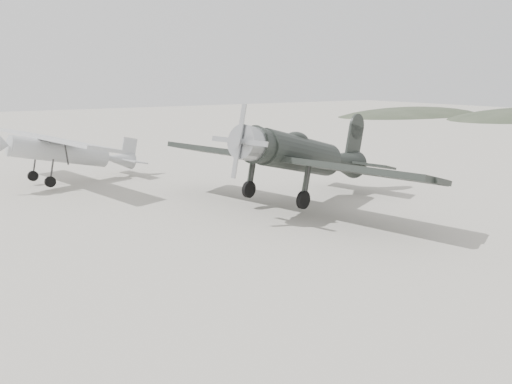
{
  "coord_description": "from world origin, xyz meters",
  "views": [
    {
      "loc": [
        -9.47,
        -10.87,
        5.45
      ],
      "look_at": [
        -0.33,
        3.64,
        1.5
      ],
      "focal_mm": 35.0,
      "sensor_mm": 36.0,
      "label": 1
    }
  ],
  "objects": [
    {
      "name": "ground",
      "position": [
        0.0,
        0.0,
        0.0
      ],
      "size": [
        160.0,
        160.0,
        0.0
      ],
      "primitive_type": "plane",
      "color": "#9F9A8D",
      "rests_on": "ground"
    },
    {
      "name": "highwing_monoplane",
      "position": [
        -4.18,
        15.96,
        1.89
      ],
      "size": [
        7.66,
        10.7,
        3.02
      ],
      "rotation": [
        0.0,
        0.23,
        0.22
      ],
      "color": "#A1A4A6",
      "rests_on": "ground"
    },
    {
      "name": "lowwing_monoplane",
      "position": [
        3.55,
        5.95,
        2.18
      ],
      "size": [
        9.26,
        12.72,
        4.11
      ],
      "rotation": [
        0.0,
        0.24,
        0.29
      ],
      "color": "black",
      "rests_on": "ground"
    },
    {
      "name": "hill_northeast",
      "position": [
        50.0,
        40.0,
        0.0
      ],
      "size": [
        32.0,
        16.0,
        5.2
      ],
      "primitive_type": "ellipsoid",
      "color": "#313A2A",
      "rests_on": "ground"
    }
  ]
}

